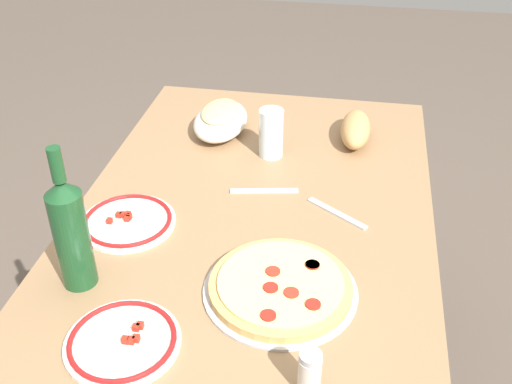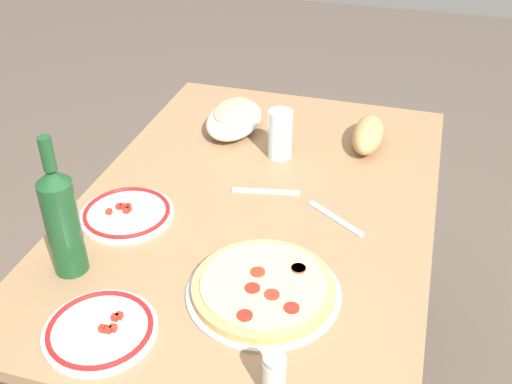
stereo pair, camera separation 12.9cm
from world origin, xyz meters
The scene contains 11 objects.
dining_table centered at (0.00, 0.00, 0.59)m, with size 1.24×0.85×0.72m.
pepperoni_pizza centered at (-0.30, -0.10, 0.73)m, with size 0.31×0.31×0.03m.
baked_pasta_dish centered at (0.34, 0.16, 0.76)m, with size 0.24×0.15×0.08m.
wine_bottle centered at (-0.34, 0.30, 0.85)m, with size 0.07×0.07×0.31m.
water_glass centered at (0.23, 0.00, 0.79)m, with size 0.07×0.07×0.13m, color silver.
side_plate_near centered at (-0.14, 0.28, 0.73)m, with size 0.22×0.22×0.02m.
side_plate_far centered at (-0.49, 0.16, 0.73)m, with size 0.21×0.21×0.02m.
bread_loaf centered at (0.35, -0.22, 0.76)m, with size 0.20×0.08×0.08m, color tan.
spice_shaker centered at (-0.53, -0.18, 0.76)m, with size 0.04×0.04×0.09m.
fork_left centered at (-0.01, -0.20, 0.72)m, with size 0.17×0.02×0.01m, color #B7B7BC.
fork_right centered at (0.05, -0.01, 0.72)m, with size 0.17×0.02×0.01m, color #B7B7BC.
Camera 2 is at (-1.17, -0.34, 1.57)m, focal length 42.95 mm.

